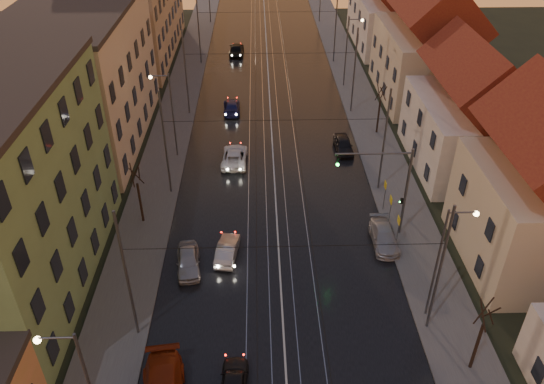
{
  "coord_description": "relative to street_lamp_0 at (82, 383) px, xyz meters",
  "views": [
    {
      "loc": [
        -1.29,
        -12.59,
        24.52
      ],
      "look_at": [
        -0.4,
        18.84,
        3.37
      ],
      "focal_mm": 35.0,
      "sensor_mm": 36.0,
      "label": 1
    }
  ],
  "objects": [
    {
      "name": "road",
      "position": [
        9.1,
        38.0,
        -4.87
      ],
      "size": [
        16.0,
        120.0,
        0.04
      ],
      "primitive_type": "cube",
      "color": "black",
      "rests_on": "ground"
    },
    {
      "name": "sidewalk_left",
      "position": [
        -0.9,
        38.0,
        -4.81
      ],
      "size": [
        4.0,
        120.0,
        0.15
      ],
      "primitive_type": "cube",
      "color": "#4C4C4C",
      "rests_on": "ground"
    },
    {
      "name": "sidewalk_right",
      "position": [
        19.1,
        38.0,
        -4.81
      ],
      "size": [
        4.0,
        120.0,
        0.15
      ],
      "primitive_type": "cube",
      "color": "#4C4C4C",
      "rests_on": "ground"
    },
    {
      "name": "tram_rail_0",
      "position": [
        6.9,
        38.0,
        -4.83
      ],
      "size": [
        0.06,
        120.0,
        0.03
      ],
      "primitive_type": "cube",
      "color": "gray",
      "rests_on": "road"
    },
    {
      "name": "tram_rail_1",
      "position": [
        8.33,
        38.0,
        -4.83
      ],
      "size": [
        0.06,
        120.0,
        0.03
      ],
      "primitive_type": "cube",
      "color": "gray",
      "rests_on": "road"
    },
    {
      "name": "tram_rail_2",
      "position": [
        9.87,
        38.0,
        -4.83
      ],
      "size": [
        0.06,
        120.0,
        0.03
      ],
      "primitive_type": "cube",
      "color": "gray",
      "rests_on": "road"
    },
    {
      "name": "tram_rail_3",
      "position": [
        11.3,
        38.0,
        -4.83
      ],
      "size": [
        0.06,
        120.0,
        0.03
      ],
      "primitive_type": "cube",
      "color": "gray",
      "rests_on": "road"
    },
    {
      "name": "apartment_left_2",
      "position": [
        -8.4,
        32.0,
        1.11
      ],
      "size": [
        10.0,
        20.0,
        12.0
      ],
      "primitive_type": "cube",
      "color": "#C7B39A",
      "rests_on": "ground"
    },
    {
      "name": "apartment_left_3",
      "position": [
        -8.4,
        56.0,
        2.11
      ],
      "size": [
        10.0,
        24.0,
        14.0
      ],
      "primitive_type": "cube",
      "color": "#9D8765",
      "rests_on": "ground"
    },
    {
      "name": "house_right_2",
      "position": [
        26.1,
        26.0,
        -0.24
      ],
      "size": [
        9.18,
        12.24,
        9.2
      ],
      "color": "beige",
      "rests_on": "ground"
    },
    {
      "name": "house_right_3",
      "position": [
        26.1,
        41.0,
        0.92
      ],
      "size": [
        9.18,
        14.28,
        11.5
      ],
      "color": "beige",
      "rests_on": "ground"
    },
    {
      "name": "house_right_4",
      "position": [
        26.1,
        59.0,
        0.16
      ],
      "size": [
        9.18,
        16.32,
        10.0
      ],
      "color": "beige",
      "rests_on": "ground"
    },
    {
      "name": "catenary_pole_l_1",
      "position": [
        0.5,
        7.0,
        -0.39
      ],
      "size": [
        0.16,
        0.16,
        9.0
      ],
      "primitive_type": "cylinder",
      "color": "#595B60",
      "rests_on": "ground"
    },
    {
      "name": "catenary_pole_r_1",
      "position": [
        17.7,
        7.0,
        -0.39
      ],
      "size": [
        0.16,
        0.16,
        9.0
      ],
      "primitive_type": "cylinder",
      "color": "#595B60",
      "rests_on": "ground"
    },
    {
      "name": "catenary_pole_l_2",
      "position": [
        0.5,
        22.0,
        -0.39
      ],
      "size": [
        0.16,
        0.16,
        9.0
      ],
      "primitive_type": "cylinder",
      "color": "#595B60",
      "rests_on": "ground"
    },
    {
      "name": "catenary_pole_r_2",
      "position": [
        17.7,
        22.0,
        -0.39
      ],
      "size": [
        0.16,
        0.16,
        9.0
      ],
      "primitive_type": "cylinder",
      "color": "#595B60",
      "rests_on": "ground"
    },
    {
      "name": "catenary_pole_l_3",
      "position": [
        0.5,
        37.0,
        -0.39
      ],
      "size": [
        0.16,
        0.16,
        9.0
      ],
      "primitive_type": "cylinder",
      "color": "#595B60",
      "rests_on": "ground"
    },
    {
      "name": "catenary_pole_r_3",
      "position": [
        17.7,
        37.0,
        -0.39
      ],
      "size": [
        0.16,
        0.16,
        9.0
      ],
      "primitive_type": "cylinder",
      "color": "#595B60",
      "rests_on": "ground"
    },
    {
      "name": "catenary_pole_l_4",
      "position": [
        0.5,
        52.0,
        -0.39
      ],
      "size": [
        0.16,
        0.16,
        9.0
      ],
      "primitive_type": "cylinder",
      "color": "#595B60",
      "rests_on": "ground"
    },
    {
      "name": "catenary_pole_r_4",
      "position": [
        17.7,
        52.0,
        -0.39
      ],
      "size": [
        0.16,
        0.16,
        9.0
      ],
      "primitive_type": "cylinder",
      "color": "#595B60",
      "rests_on": "ground"
    },
    {
      "name": "street_lamp_0",
      "position": [
        0.0,
        0.0,
        0.0
      ],
      "size": [
        1.75,
        0.32,
        8.0
      ],
      "color": "#595B60",
      "rests_on": "ground"
    },
    {
      "name": "street_lamp_1",
      "position": [
        18.21,
        8.0,
        0.0
      ],
      "size": [
        1.75,
        0.32,
        8.0
      ],
      "color": "#595B60",
      "rests_on": "ground"
    },
    {
      "name": "street_lamp_2",
      "position": [
        0.0,
        28.0,
        0.0
      ],
      "size": [
        1.75,
        0.32,
        8.0
      ],
      "color": "#595B60",
      "rests_on": "ground"
    },
    {
      "name": "street_lamp_3",
      "position": [
        18.21,
        44.0,
        0.0
      ],
      "size": [
        1.75,
        0.32,
        8.0
      ],
      "color": "#595B60",
      "rests_on": "ground"
    },
    {
      "name": "traffic_light_mast",
      "position": [
        17.1,
        16.0,
        -0.29
      ],
      "size": [
        5.3,
        0.32,
        7.2
      ],
      "color": "#595B60",
      "rests_on": "ground"
    },
    {
      "name": "bare_tree_0",
      "position": [
        -1.09,
        18.0,
        -2.4
      ],
      "size": [
        1.09,
        1.09,
        5.11
      ],
      "color": "black",
      "rests_on": "ground"
    },
    {
      "name": "bare_tree_1",
      "position": [
        19.31,
        4.0,
        -2.4
      ],
      "size": [
        1.09,
        1.09,
        5.11
      ],
      "color": "black",
      "rests_on": "ground"
    },
    {
      "name": "bare_tree_2",
      "position": [
        19.51,
        32.0,
        -2.4
      ],
      "size": [
        1.09,
        1.09,
        5.11
      ],
      "color": "black",
      "rests_on": "ground"
    },
    {
      "name": "driving_car_0",
      "position": [
        6.29,
        2.92,
        -4.27
      ],
      "size": [
        1.62,
        3.68,
        1.23
      ],
      "primitive_type": "imported",
      "rotation": [
        0.0,
        0.0,
        3.1
      ],
      "color": "black",
      "rests_on": "ground"
    },
    {
      "name": "driving_car_1",
      "position": [
        5.5,
        13.81,
        -4.28
      ],
      "size": [
        1.75,
        3.84,
        1.22
      ],
      "primitive_type": "imported",
      "rotation": [
        0.0,
        0.0,
        3.01
      ],
      "color": "#AFB0B5",
      "rests_on": "ground"
    },
    {
      "name": "driving_car_2",
      "position": [
        5.62,
        26.73,
        -4.24
      ],
      "size": [
        2.36,
        4.77,
        1.3
      ],
      "primitive_type": "imported",
      "rotation": [
        0.0,
        0.0,
        3.1
      ],
      "color": "white",
      "rests_on": "ground"
    },
    {
      "name": "driving_car_3",
      "position": [
        4.98,
        37.31,
        -4.28
      ],
      "size": [
        1.87,
        4.26,
        1.22
      ],
      "primitive_type": "imported",
      "rotation": [
        0.0,
        0.0,
        3.18
      ],
      "color": "#1B1E51",
      "rests_on": "ground"
    },
    {
      "name": "driving_car_4",
      "position": [
        5.0,
        55.34,
        -4.09
      ],
      "size": [
        2.0,
        4.69,
        1.58
      ],
      "primitive_type": "imported",
      "rotation": [
        0.0,
        0.0,
        3.11
      ],
      "color": "black",
      "rests_on": "ground"
    },
    {
      "name": "parked_left_3",
      "position": [
        2.9,
        12.69,
        -4.23
      ],
      "size": [
        2.01,
        3.99,
        1.3
      ],
      "primitive_type": "imported",
      "rotation": [
        0.0,
        0.0,
        0.13
      ],
      "color": "#A0A0A5",
      "rests_on": "ground"
    },
    {
      "name": "parked_right_1",
      "position": [
        16.7,
        14.92,
        -4.27
      ],
      "size": [
        1.73,
        4.24,
        1.23
      ],
      "primitive_type": "imported",
      "rotation": [
        0.0,
        0.0,
        -0.0
      ],
      "color": "#A8A9AE",
      "rests_on": "ground"
    },
    {
      "name": "parked_right_2",
      "position": [
        15.69,
        28.56,
        -4.23
      ],
      "size": [
        1.66,
        3.91,
        1.32
      ],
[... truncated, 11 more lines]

